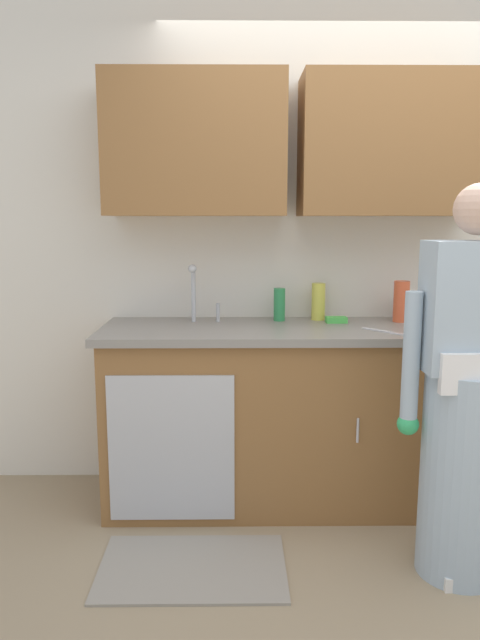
% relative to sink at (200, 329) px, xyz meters
% --- Properties ---
extents(ground_plane, '(9.00, 9.00, 0.00)m').
position_rel_sink_xyz_m(ground_plane, '(1.03, -0.71, -0.93)').
color(ground_plane, '#998466').
extents(kitchen_wall_with_uppers, '(4.80, 0.44, 2.70)m').
position_rel_sink_xyz_m(kitchen_wall_with_uppers, '(0.89, 0.29, 0.55)').
color(kitchen_wall_with_uppers, silver).
rests_on(kitchen_wall_with_uppers, ground).
extents(counter_cabinet, '(1.90, 0.62, 0.90)m').
position_rel_sink_xyz_m(counter_cabinet, '(0.47, -0.01, -0.48)').
color(counter_cabinet, brown).
rests_on(counter_cabinet, ground).
extents(countertop, '(1.96, 0.66, 0.04)m').
position_rel_sink_xyz_m(countertop, '(0.48, -0.01, -0.01)').
color(countertop, gray).
rests_on(countertop, counter_cabinet).
extents(sink, '(0.50, 0.36, 0.35)m').
position_rel_sink_xyz_m(sink, '(0.00, 0.00, 0.00)').
color(sink, '#B7BABF').
rests_on(sink, counter_cabinet).
extents(person_at_sink, '(0.55, 0.34, 1.62)m').
position_rel_sink_xyz_m(person_at_sink, '(1.12, -0.68, -0.23)').
color(person_at_sink, white).
rests_on(person_at_sink, ground).
extents(floor_mat, '(0.80, 0.50, 0.01)m').
position_rel_sink_xyz_m(floor_mat, '(-0.00, -0.66, -0.92)').
color(floor_mat, gray).
rests_on(floor_mat, ground).
extents(bottle_dish_liquid, '(0.06, 0.06, 0.18)m').
position_rel_sink_xyz_m(bottle_dish_liquid, '(0.42, 0.17, 0.10)').
color(bottle_dish_liquid, '#2D8C4C').
rests_on(bottle_dish_liquid, countertop).
extents(bottle_soap, '(0.08, 0.08, 0.22)m').
position_rel_sink_xyz_m(bottle_soap, '(1.07, 0.14, 0.12)').
color(bottle_soap, '#E05933').
rests_on(bottle_soap, countertop).
extents(bottle_cleaner_spray, '(0.07, 0.07, 0.20)m').
position_rel_sink_xyz_m(bottle_cleaner_spray, '(0.64, 0.20, 0.12)').
color(bottle_cleaner_spray, '#D8D14C').
rests_on(bottle_cleaner_spray, countertop).
extents(cup_by_sink, '(0.08, 0.08, 0.09)m').
position_rel_sink_xyz_m(cup_by_sink, '(1.14, 0.21, 0.06)').
color(cup_by_sink, white).
rests_on(cup_by_sink, countertop).
extents(knife_on_counter, '(0.18, 0.20, 0.01)m').
position_rel_sink_xyz_m(knife_on_counter, '(0.91, -0.16, 0.02)').
color(knife_on_counter, silver).
rests_on(knife_on_counter, countertop).
extents(sponge, '(0.11, 0.07, 0.03)m').
position_rel_sink_xyz_m(sponge, '(0.72, 0.11, 0.03)').
color(sponge, '#4CBF4C').
rests_on(sponge, countertop).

